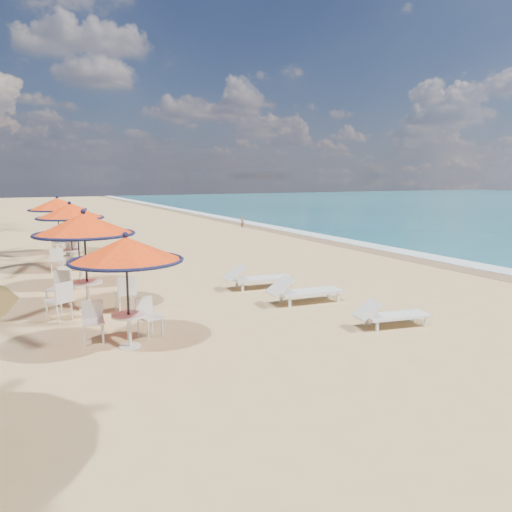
# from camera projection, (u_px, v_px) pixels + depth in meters

# --- Properties ---
(ground) EXTENTS (160.00, 160.00, 0.00)m
(ground) POSITION_uv_depth(u_px,v_px,m) (336.00, 321.00, 12.11)
(ground) COLOR tan
(ground) RESTS_ON ground
(foam_strip) EXTENTS (1.20, 140.00, 0.04)m
(foam_strip) POSITION_uv_depth(u_px,v_px,m) (370.00, 246.00, 25.07)
(foam_strip) COLOR white
(foam_strip) RESTS_ON ground
(wetsand_band) EXTENTS (1.40, 140.00, 0.02)m
(wetsand_band) POSITION_uv_depth(u_px,v_px,m) (356.00, 247.00, 24.67)
(wetsand_band) COLOR olive
(wetsand_band) RESTS_ON ground
(station_0) EXTENTS (2.29, 2.29, 2.39)m
(station_0) POSITION_uv_depth(u_px,v_px,m) (125.00, 260.00, 10.02)
(station_0) COLOR black
(station_0) RESTS_ON ground
(station_1) EXTENTS (2.55, 2.55, 2.66)m
(station_1) POSITION_uv_depth(u_px,v_px,m) (83.00, 237.00, 12.71)
(station_1) COLOR black
(station_1) RESTS_ON ground
(station_2) EXTENTS (2.09, 2.18, 2.18)m
(station_2) POSITION_uv_depth(u_px,v_px,m) (77.00, 235.00, 15.66)
(station_2) COLOR black
(station_2) RESTS_ON ground
(station_3) EXTENTS (2.45, 2.45, 2.56)m
(station_3) POSITION_uv_depth(u_px,v_px,m) (69.00, 220.00, 18.54)
(station_3) COLOR black
(station_3) RESTS_ON ground
(station_4) EXTENTS (2.52, 2.58, 2.63)m
(station_4) POSITION_uv_depth(u_px,v_px,m) (59.00, 211.00, 22.32)
(station_4) COLOR black
(station_4) RESTS_ON ground
(lounger_near) EXTENTS (1.88, 0.86, 0.65)m
(lounger_near) POSITION_uv_depth(u_px,v_px,m) (389.00, 314.00, 11.58)
(lounger_near) COLOR white
(lounger_near) RESTS_ON ground
(lounger_mid) EXTENTS (2.18, 0.84, 0.77)m
(lounger_mid) POSITION_uv_depth(u_px,v_px,m) (303.00, 291.00, 13.74)
(lounger_mid) COLOR white
(lounger_mid) RESTS_ON ground
(lounger_far) EXTENTS (2.16, 0.87, 0.76)m
(lounger_far) POSITION_uv_depth(u_px,v_px,m) (255.00, 277.00, 15.56)
(lounger_far) COLOR white
(lounger_far) RESTS_ON ground
(person) EXTENTS (0.29, 0.36, 0.85)m
(person) POSITION_uv_depth(u_px,v_px,m) (242.00, 222.00, 33.70)
(person) COLOR #8C5B47
(person) RESTS_ON ground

